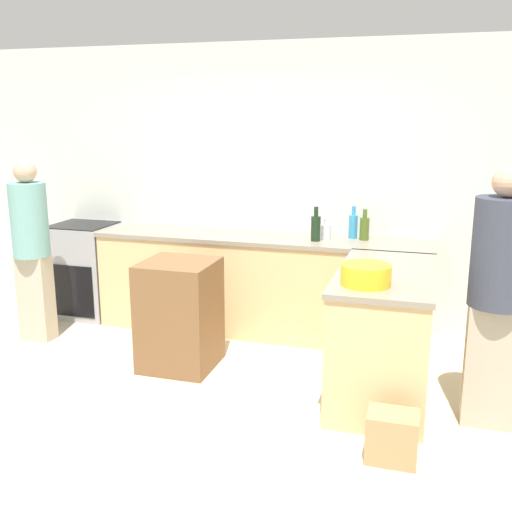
{
  "coord_description": "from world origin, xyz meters",
  "views": [
    {
      "loc": [
        1.53,
        -3.49,
        2.04
      ],
      "look_at": [
        0.24,
        0.77,
        0.99
      ],
      "focal_mm": 42.0,
      "sensor_mm": 36.0,
      "label": 1
    }
  ],
  "objects_px": {
    "wine_bottle_dark": "(316,227)",
    "range_oven": "(85,270)",
    "island_table": "(180,314)",
    "person_at_peninsula": "(498,290)",
    "paper_bag": "(392,437)",
    "olive_oil_bottle": "(364,228)",
    "vinegar_bottle_clear": "(326,231)",
    "mixing_bowl": "(366,275)",
    "dish_soap_bottle": "(353,226)",
    "person_by_range": "(31,244)"
  },
  "relations": [
    {
      "from": "wine_bottle_dark",
      "to": "range_oven",
      "type": "bearing_deg",
      "value": 178.45
    },
    {
      "from": "island_table",
      "to": "person_at_peninsula",
      "type": "bearing_deg",
      "value": -6.87
    },
    {
      "from": "range_oven",
      "to": "paper_bag",
      "type": "distance_m",
      "value": 3.79
    },
    {
      "from": "olive_oil_bottle",
      "to": "vinegar_bottle_clear",
      "type": "xyz_separation_m",
      "value": [
        -0.33,
        -0.09,
        -0.03
      ]
    },
    {
      "from": "range_oven",
      "to": "mixing_bowl",
      "type": "height_order",
      "value": "mixing_bowl"
    },
    {
      "from": "dish_soap_bottle",
      "to": "person_by_range",
      "type": "xyz_separation_m",
      "value": [
        -2.76,
        -0.92,
        -0.16
      ]
    },
    {
      "from": "island_table",
      "to": "wine_bottle_dark",
      "type": "relative_size",
      "value": 2.9
    },
    {
      "from": "person_by_range",
      "to": "paper_bag",
      "type": "bearing_deg",
      "value": -18.55
    },
    {
      "from": "range_oven",
      "to": "vinegar_bottle_clear",
      "type": "bearing_deg",
      "value": 0.2
    },
    {
      "from": "olive_oil_bottle",
      "to": "vinegar_bottle_clear",
      "type": "relative_size",
      "value": 1.46
    },
    {
      "from": "person_at_peninsula",
      "to": "dish_soap_bottle",
      "type": "bearing_deg",
      "value": 128.98
    },
    {
      "from": "wine_bottle_dark",
      "to": "olive_oil_bottle",
      "type": "bearing_deg",
      "value": 22.26
    },
    {
      "from": "dish_soap_bottle",
      "to": "olive_oil_bottle",
      "type": "height_order",
      "value": "dish_soap_bottle"
    },
    {
      "from": "wine_bottle_dark",
      "to": "olive_oil_bottle",
      "type": "height_order",
      "value": "wine_bottle_dark"
    },
    {
      "from": "range_oven",
      "to": "dish_soap_bottle",
      "type": "relative_size",
      "value": 3.22
    },
    {
      "from": "vinegar_bottle_clear",
      "to": "person_at_peninsula",
      "type": "bearing_deg",
      "value": -42.78
    },
    {
      "from": "dish_soap_bottle",
      "to": "range_oven",
      "type": "bearing_deg",
      "value": -176.85
    },
    {
      "from": "person_at_peninsula",
      "to": "island_table",
      "type": "bearing_deg",
      "value": 173.13
    },
    {
      "from": "island_table",
      "to": "dish_soap_bottle",
      "type": "distance_m",
      "value": 1.77
    },
    {
      "from": "dish_soap_bottle",
      "to": "island_table",
      "type": "bearing_deg",
      "value": -138.39
    },
    {
      "from": "vinegar_bottle_clear",
      "to": "paper_bag",
      "type": "relative_size",
      "value": 0.63
    },
    {
      "from": "dish_soap_bottle",
      "to": "person_by_range",
      "type": "height_order",
      "value": "person_by_range"
    },
    {
      "from": "island_table",
      "to": "person_at_peninsula",
      "type": "height_order",
      "value": "person_at_peninsula"
    },
    {
      "from": "person_by_range",
      "to": "person_at_peninsula",
      "type": "bearing_deg",
      "value": -6.88
    },
    {
      "from": "wine_bottle_dark",
      "to": "vinegar_bottle_clear",
      "type": "bearing_deg",
      "value": 43.23
    },
    {
      "from": "wine_bottle_dark",
      "to": "person_at_peninsula",
      "type": "height_order",
      "value": "person_at_peninsula"
    },
    {
      "from": "range_oven",
      "to": "olive_oil_bottle",
      "type": "relative_size",
      "value": 3.4
    },
    {
      "from": "person_by_range",
      "to": "olive_oil_bottle",
      "type": "bearing_deg",
      "value": 16.94
    },
    {
      "from": "range_oven",
      "to": "vinegar_bottle_clear",
      "type": "height_order",
      "value": "vinegar_bottle_clear"
    },
    {
      "from": "olive_oil_bottle",
      "to": "person_by_range",
      "type": "height_order",
      "value": "person_by_range"
    },
    {
      "from": "wine_bottle_dark",
      "to": "person_by_range",
      "type": "height_order",
      "value": "person_by_range"
    },
    {
      "from": "island_table",
      "to": "dish_soap_bottle",
      "type": "xyz_separation_m",
      "value": [
        1.24,
        1.1,
        0.61
      ]
    },
    {
      "from": "wine_bottle_dark",
      "to": "person_by_range",
      "type": "xyz_separation_m",
      "value": [
        -2.46,
        -0.71,
        -0.16
      ]
    },
    {
      "from": "island_table",
      "to": "wine_bottle_dark",
      "type": "distance_m",
      "value": 1.43
    },
    {
      "from": "range_oven",
      "to": "paper_bag",
      "type": "bearing_deg",
      "value": -29.88
    },
    {
      "from": "dish_soap_bottle",
      "to": "person_by_range",
      "type": "bearing_deg",
      "value": -161.55
    },
    {
      "from": "mixing_bowl",
      "to": "vinegar_bottle_clear",
      "type": "relative_size",
      "value": 1.74
    },
    {
      "from": "wine_bottle_dark",
      "to": "paper_bag",
      "type": "xyz_separation_m",
      "value": [
        0.85,
        -1.81,
        -0.91
      ]
    },
    {
      "from": "range_oven",
      "to": "vinegar_bottle_clear",
      "type": "relative_size",
      "value": 4.96
    },
    {
      "from": "range_oven",
      "to": "olive_oil_bottle",
      "type": "distance_m",
      "value": 2.9
    },
    {
      "from": "range_oven",
      "to": "olive_oil_bottle",
      "type": "height_order",
      "value": "olive_oil_bottle"
    },
    {
      "from": "range_oven",
      "to": "person_at_peninsula",
      "type": "bearing_deg",
      "value": -17.83
    },
    {
      "from": "vinegar_bottle_clear",
      "to": "mixing_bowl",
      "type": "bearing_deg",
      "value": -69.43
    },
    {
      "from": "dish_soap_bottle",
      "to": "vinegar_bottle_clear",
      "type": "xyz_separation_m",
      "value": [
        -0.22,
        -0.14,
        -0.04
      ]
    },
    {
      "from": "vinegar_bottle_clear",
      "to": "person_at_peninsula",
      "type": "height_order",
      "value": "person_at_peninsula"
    },
    {
      "from": "island_table",
      "to": "person_at_peninsula",
      "type": "xyz_separation_m",
      "value": [
        2.37,
        -0.29,
        0.49
      ]
    },
    {
      "from": "person_by_range",
      "to": "mixing_bowl",
      "type": "bearing_deg",
      "value": -11.03
    },
    {
      "from": "mixing_bowl",
      "to": "olive_oil_bottle",
      "type": "height_order",
      "value": "olive_oil_bottle"
    },
    {
      "from": "mixing_bowl",
      "to": "person_at_peninsula",
      "type": "height_order",
      "value": "person_at_peninsula"
    },
    {
      "from": "person_at_peninsula",
      "to": "range_oven",
      "type": "bearing_deg",
      "value": 162.17
    }
  ]
}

